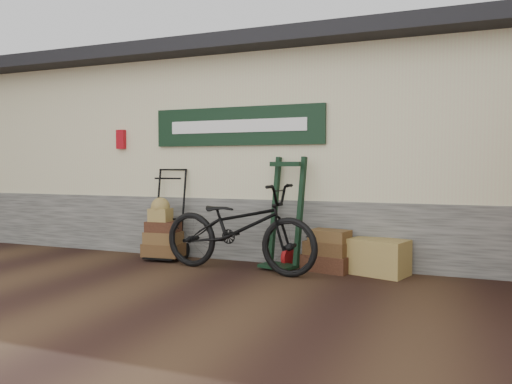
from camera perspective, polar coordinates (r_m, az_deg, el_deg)
ground at (r=6.35m, az=-3.20°, el=-9.57°), size 80.00×80.00×0.00m
station_building at (r=8.76m, az=4.26°, el=4.53°), size 14.40×4.10×3.20m
porter_trolley at (r=7.53m, az=-10.02°, el=-2.36°), size 0.72×0.56×1.37m
green_barrow at (r=6.72m, az=3.33°, el=-2.39°), size 0.65×0.59×1.50m
suitcase_stack at (r=6.66m, az=8.21°, el=-6.57°), size 0.70×0.52×0.55m
wicker_hamper at (r=6.56m, az=13.88°, el=-7.22°), size 0.79×0.64×0.45m
bicycle at (r=6.51m, az=-2.01°, el=-3.52°), size 0.96×2.26×1.28m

